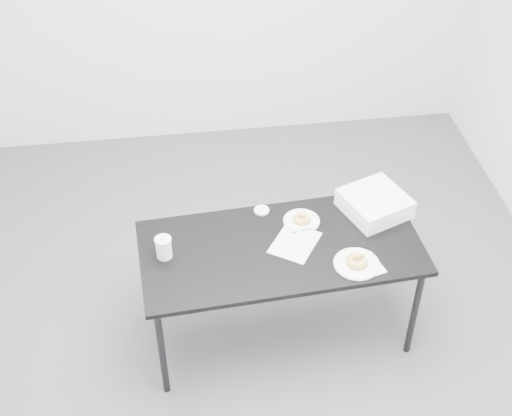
{
  "coord_description": "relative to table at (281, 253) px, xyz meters",
  "views": [
    {
      "loc": [
        -0.33,
        -2.87,
        3.33
      ],
      "look_at": [
        0.07,
        0.02,
        0.84
      ],
      "focal_mm": 50.0,
      "sensor_mm": 36.0,
      "label": 1
    }
  ],
  "objects": [
    {
      "name": "donut_near",
      "position": [
        0.37,
        -0.19,
        0.08
      ],
      "size": [
        0.13,
        0.13,
        0.04
      ],
      "primitive_type": "torus",
      "rotation": [
        0.0,
        0.0,
        0.13
      ],
      "color": "gold",
      "rests_on": "plate_near"
    },
    {
      "name": "donut_far",
      "position": [
        0.15,
        0.18,
        0.07
      ],
      "size": [
        0.12,
        0.12,
        0.03
      ],
      "primitive_type": "torus",
      "rotation": [
        0.0,
        0.0,
        -0.24
      ],
      "color": "gold",
      "rests_on": "plate_far"
    },
    {
      "name": "scorecard",
      "position": [
        0.08,
        0.02,
        0.05
      ],
      "size": [
        0.33,
        0.34,
        0.0
      ],
      "primitive_type": "cube",
      "rotation": [
        0.0,
        0.0,
        -0.59
      ],
      "color": "silver",
      "rests_on": "table"
    },
    {
      "name": "plate_near",
      "position": [
        0.37,
        -0.19,
        0.06
      ],
      "size": [
        0.24,
        0.24,
        0.01
      ],
      "primitive_type": "cylinder",
      "color": "white",
      "rests_on": "napkin"
    },
    {
      "name": "coffee_cup",
      "position": [
        -0.62,
        0.01,
        0.11
      ],
      "size": [
        0.08,
        0.08,
        0.13
      ],
      "primitive_type": "cylinder",
      "color": "silver",
      "rests_on": "table"
    },
    {
      "name": "bakery_box",
      "position": [
        0.57,
        0.22,
        0.11
      ],
      "size": [
        0.42,
        0.42,
        0.11
      ],
      "primitive_type": "cube",
      "rotation": [
        0.0,
        0.0,
        0.37
      ],
      "color": "white",
      "rests_on": "table"
    },
    {
      "name": "table",
      "position": [
        0.0,
        0.0,
        0.0
      ],
      "size": [
        1.55,
        0.8,
        0.69
      ],
      "rotation": [
        0.0,
        0.0,
        0.06
      ],
      "color": "black",
      "rests_on": "floor"
    },
    {
      "name": "napkin",
      "position": [
        0.41,
        -0.21,
        0.05
      ],
      "size": [
        0.21,
        0.21,
        0.0
      ],
      "primitive_type": "cube",
      "rotation": [
        0.0,
        0.0,
        0.27
      ],
      "color": "silver",
      "rests_on": "table"
    },
    {
      "name": "cup_lid",
      "position": [
        -0.06,
        0.3,
        0.06
      ],
      "size": [
        0.09,
        0.09,
        0.01
      ],
      "primitive_type": "cylinder",
      "color": "silver",
      "rests_on": "table"
    },
    {
      "name": "floor",
      "position": [
        -0.18,
        0.14,
        -0.64
      ],
      "size": [
        4.0,
        4.0,
        0.0
      ],
      "primitive_type": "plane",
      "color": "#48484D",
      "rests_on": "ground"
    },
    {
      "name": "plate_far",
      "position": [
        0.15,
        0.18,
        0.05
      ],
      "size": [
        0.2,
        0.2,
        0.01
      ],
      "primitive_type": "cylinder",
      "color": "white",
      "rests_on": "table"
    },
    {
      "name": "pen",
      "position": [
        0.13,
        0.1,
        0.06
      ],
      "size": [
        0.13,
        0.03,
        0.01
      ],
      "primitive_type": "cylinder",
      "rotation": [
        0.0,
        1.57,
        0.17
      ],
      "color": "#0D8F87",
      "rests_on": "scorecard"
    },
    {
      "name": "logo_patch",
      "position": [
        0.15,
        0.11,
        0.06
      ],
      "size": [
        0.06,
        0.06,
        0.0
      ],
      "primitive_type": "cube",
      "rotation": [
        0.0,
        0.0,
        -0.59
      ],
      "color": "green",
      "rests_on": "scorecard"
    }
  ]
}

